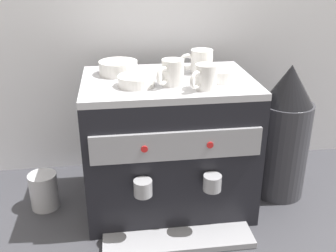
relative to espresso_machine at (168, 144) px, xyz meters
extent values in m
plane|color=#38383D|center=(0.00, 0.00, -0.23)|extent=(4.00, 4.00, 0.00)
cube|color=silver|center=(0.00, 0.33, 0.23)|extent=(2.80, 0.03, 0.93)
cube|color=black|center=(0.00, 0.00, -0.01)|extent=(0.56, 0.38, 0.45)
cube|color=#B7B7BC|center=(0.00, 0.00, 0.22)|extent=(0.56, 0.38, 0.02)
cube|color=#939399|center=(0.00, -0.19, 0.09)|extent=(0.51, 0.01, 0.09)
cylinder|color=red|center=(-0.10, -0.20, 0.09)|extent=(0.02, 0.01, 0.02)
cylinder|color=red|center=(0.10, -0.20, 0.09)|extent=(0.02, 0.01, 0.02)
cube|color=#939399|center=(0.00, -0.24, -0.22)|extent=(0.47, 0.12, 0.02)
cylinder|color=#939399|center=(-0.11, -0.22, -0.03)|extent=(0.06, 0.06, 0.05)
cylinder|color=#939399|center=(0.11, -0.22, -0.03)|extent=(0.06, 0.06, 0.05)
cylinder|color=white|center=(0.12, 0.06, 0.27)|extent=(0.07, 0.07, 0.08)
torus|color=white|center=(0.07, 0.06, 0.27)|extent=(0.06, 0.02, 0.06)
cylinder|color=white|center=(0.01, -0.06, 0.28)|extent=(0.07, 0.07, 0.08)
torus|color=white|center=(-0.03, -0.10, 0.28)|extent=(0.05, 0.05, 0.06)
cylinder|color=white|center=(0.10, -0.12, 0.27)|extent=(0.06, 0.06, 0.08)
torus|color=white|center=(0.06, -0.14, 0.27)|extent=(0.05, 0.04, 0.05)
cylinder|color=white|center=(-0.11, -0.06, 0.25)|extent=(0.11, 0.11, 0.03)
cylinder|color=white|center=(-0.11, -0.06, 0.24)|extent=(0.06, 0.06, 0.01)
cylinder|color=white|center=(0.16, -0.04, 0.25)|extent=(0.10, 0.10, 0.04)
cylinder|color=white|center=(0.16, -0.04, 0.24)|extent=(0.06, 0.06, 0.01)
cylinder|color=white|center=(-0.16, 0.08, 0.26)|extent=(0.13, 0.13, 0.04)
cylinder|color=white|center=(-0.16, 0.08, 0.24)|extent=(0.07, 0.07, 0.01)
cylinder|color=#333338|center=(0.42, 0.01, -0.05)|extent=(0.19, 0.19, 0.36)
cone|color=black|center=(0.42, 0.01, 0.20)|extent=(0.17, 0.17, 0.14)
cylinder|color=#B7B7BC|center=(-0.44, 0.02, -0.17)|extent=(0.10, 0.10, 0.13)
camera|label=1|loc=(-0.17, -1.22, 0.61)|focal=42.42mm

